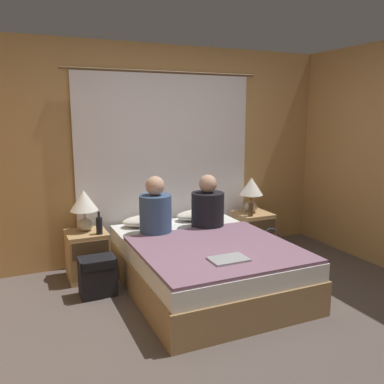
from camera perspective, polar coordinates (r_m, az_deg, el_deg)
ground_plane at (r=3.58m, az=7.59°, el=-17.92°), size 16.00×16.00×0.00m
wall_back at (r=4.89m, az=-3.87°, el=5.39°), size 4.29×0.06×2.50m
curtain_panel at (r=4.85m, az=-3.59°, el=3.53°), size 2.34×0.02×2.20m
bed at (r=4.13m, az=1.70°, el=-10.18°), size 1.48×1.98×0.48m
nightstand_left at (r=4.48m, az=-14.45°, el=-8.54°), size 0.41×0.43×0.51m
nightstand_right at (r=5.19m, az=8.51°, el=-5.59°), size 0.41×0.43×0.51m
lamp_left at (r=4.39m, az=-14.91°, el=-1.72°), size 0.29×0.29×0.44m
lamp_right at (r=5.11m, az=8.32°, el=0.31°), size 0.29×0.29×0.44m
pillow_left at (r=4.63m, az=-6.22°, el=-3.97°), size 0.58×0.30×0.12m
pillow_right at (r=4.86m, az=1.10°, el=-3.19°), size 0.58×0.30×0.12m
blanket_on_bed at (r=3.81m, az=3.52°, el=-7.94°), size 1.42×1.37×0.03m
person_left_in_bed at (r=4.25m, az=-5.15°, el=-2.63°), size 0.34×0.34×0.62m
person_right_in_bed at (r=4.48m, az=2.22°, el=-2.08°), size 0.36×0.36×0.59m
beer_bottle_on_left_stand at (r=4.28m, az=-12.89°, el=-4.58°), size 0.07×0.07×0.24m
beer_bottle_on_right_stand at (r=4.94m, az=8.24°, el=-2.34°), size 0.06×0.06×0.23m
laptop_on_bed at (r=3.49m, az=5.15°, el=-9.37°), size 0.32×0.22×0.02m
backpack_on_floor at (r=4.06m, az=-13.12°, el=-11.15°), size 0.34×0.24×0.38m
handbag_on_floor at (r=4.92m, az=10.87°, el=-8.07°), size 0.33×0.14×0.41m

